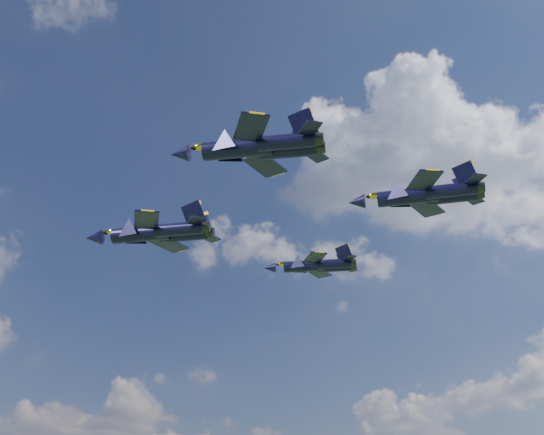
% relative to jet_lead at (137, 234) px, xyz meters
% --- Properties ---
extents(jet_lead, '(15.45, 16.34, 4.33)m').
position_rel_jet_lead_xyz_m(jet_lead, '(0.00, 0.00, 0.00)').
color(jet_lead, black).
extents(jet_left, '(14.61, 14.94, 4.02)m').
position_rel_jet_lead_xyz_m(jet_left, '(-1.76, -25.07, 0.44)').
color(jet_left, black).
extents(jet_right, '(12.71, 12.78, 3.47)m').
position_rel_jet_lead_xyz_m(jet_right, '(25.79, -2.08, 0.61)').
color(jet_right, black).
extents(jet_slot, '(14.03, 15.70, 4.06)m').
position_rel_jet_lead_xyz_m(jet_slot, '(22.41, -25.86, 1.73)').
color(jet_slot, black).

